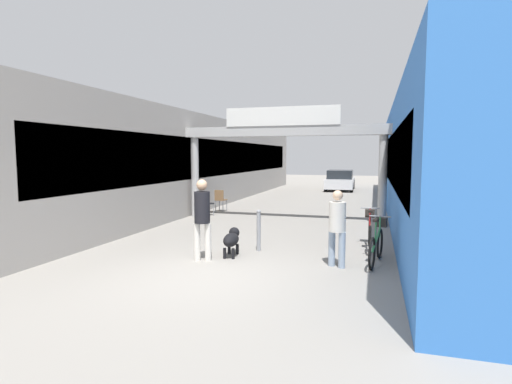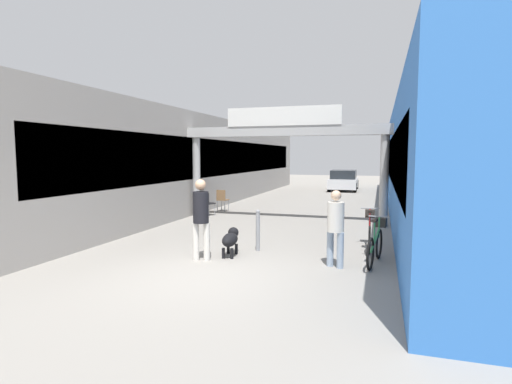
{
  "view_description": "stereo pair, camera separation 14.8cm",
  "coord_description": "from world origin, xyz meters",
  "views": [
    {
      "loc": [
        3.1,
        -6.82,
        2.3
      ],
      "look_at": [
        0.0,
        3.57,
        1.3
      ],
      "focal_mm": 28.0,
      "sensor_mm": 36.0,
      "label": 1
    },
    {
      "loc": [
        3.24,
        -6.77,
        2.3
      ],
      "look_at": [
        0.0,
        3.57,
        1.3
      ],
      "focal_mm": 28.0,
      "sensor_mm": 36.0,
      "label": 2
    }
  ],
  "objects": [
    {
      "name": "ground_plane",
      "position": [
        0.0,
        0.0,
        0.0
      ],
      "size": [
        80.0,
        80.0,
        0.0
      ],
      "primitive_type": "plane",
      "color": "gray"
    },
    {
      "name": "cafe_chair_wood_farther",
      "position": [
        -2.96,
        8.35,
        0.54
      ],
      "size": [
        0.44,
        0.44,
        0.89
      ],
      "color": "gray",
      "rests_on": "ground_plane"
    },
    {
      "name": "dog_on_leash",
      "position": [
        -0.01,
        1.65,
        0.39
      ],
      "size": [
        0.41,
        0.85,
        0.61
      ],
      "color": "black",
      "rests_on": "ground_plane"
    },
    {
      "name": "arcade_sign_gateway",
      "position": [
        0.0,
        6.78,
        2.78
      ],
      "size": [
        7.4,
        0.47,
        3.95
      ],
      "color": "#B2B2B2",
      "rests_on": "ground_plane"
    },
    {
      "name": "storefront_left",
      "position": [
        -5.09,
        11.0,
        1.98
      ],
      "size": [
        3.0,
        26.0,
        3.97
      ],
      "color": "#9E9993",
      "rests_on": "ground_plane"
    },
    {
      "name": "cafe_chair_black_nearer",
      "position": [
        -3.05,
        7.05,
        0.54
      ],
      "size": [
        0.52,
        0.52,
        0.89
      ],
      "color": "gray",
      "rests_on": "ground_plane"
    },
    {
      "name": "bicycle_green_nearest",
      "position": [
        3.18,
        1.97,
        0.44
      ],
      "size": [
        0.46,
        1.68,
        0.98
      ],
      "color": "black",
      "rests_on": "ground_plane"
    },
    {
      "name": "storefront_right",
      "position": [
        5.09,
        11.0,
        1.98
      ],
      "size": [
        3.0,
        26.0,
        3.97
      ],
      "color": "blue",
      "rests_on": "ground_plane"
    },
    {
      "name": "parked_car_white",
      "position": [
        0.92,
        20.04,
        0.64
      ],
      "size": [
        1.86,
        4.03,
        1.33
      ],
      "color": "silver",
      "rests_on": "ground_plane"
    },
    {
      "name": "bicycle_red_second",
      "position": [
        3.01,
        3.35,
        0.44
      ],
      "size": [
        0.46,
        1.69,
        0.98
      ],
      "color": "black",
      "rests_on": "ground_plane"
    },
    {
      "name": "pedestrian_companion",
      "position": [
        2.39,
        1.39,
        0.9
      ],
      "size": [
        0.46,
        0.46,
        1.59
      ],
      "color": "#8C9EB2",
      "rests_on": "ground_plane"
    },
    {
      "name": "pedestrian_with_dog",
      "position": [
        -0.48,
        1.07,
        1.03
      ],
      "size": [
        0.42,
        0.42,
        1.78
      ],
      "color": "silver",
      "rests_on": "ground_plane"
    },
    {
      "name": "bollard_post_metal",
      "position": [
        0.45,
        2.28,
        0.51
      ],
      "size": [
        0.1,
        0.1,
        1.0
      ],
      "color": "gray",
      "rests_on": "ground_plane"
    }
  ]
}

